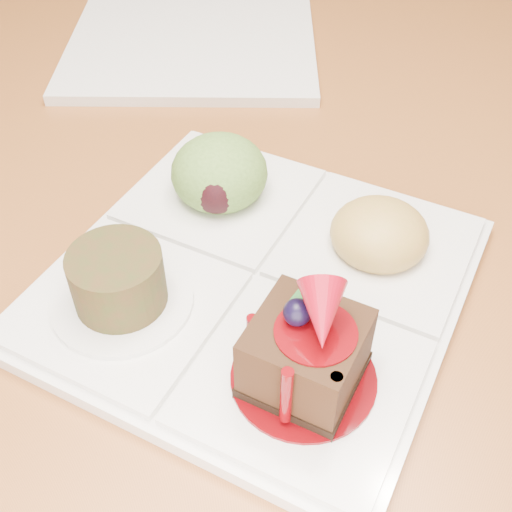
{
  "coord_description": "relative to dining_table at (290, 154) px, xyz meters",
  "views": [
    {
      "loc": [
        -0.01,
        -0.6,
        1.12
      ],
      "look_at": [
        -0.02,
        -0.27,
        0.79
      ],
      "focal_mm": 45.0,
      "sensor_mm": 36.0,
      "label": 1
    }
  ],
  "objects": [
    {
      "name": "ground",
      "position": [
        0.0,
        0.0,
        -0.68
      ],
      "size": [
        6.0,
        6.0,
        0.0
      ],
      "primitive_type": "plane",
      "color": "#502E17"
    },
    {
      "name": "dining_table",
      "position": [
        0.0,
        0.0,
        0.0
      ],
      "size": [
        1.0,
        1.8,
        0.75
      ],
      "color": "#995827",
      "rests_on": "ground"
    },
    {
      "name": "sampler_plate",
      "position": [
        -0.02,
        -0.26,
        0.09
      ],
      "size": [
        0.39,
        0.39,
        0.11
      ],
      "rotation": [
        0.0,
        0.0,
        -0.42
      ],
      "color": "silver",
      "rests_on": "dining_table"
    },
    {
      "name": "second_plate",
      "position": [
        -0.12,
        0.13,
        0.07
      ],
      "size": [
        0.3,
        0.3,
        0.01
      ],
      "primitive_type": "cube",
      "rotation": [
        0.0,
        0.0,
        0.04
      ],
      "color": "silver",
      "rests_on": "dining_table"
    }
  ]
}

